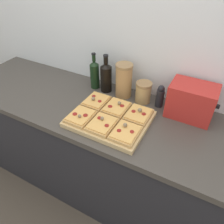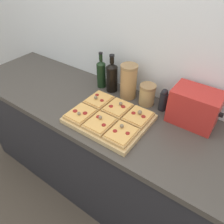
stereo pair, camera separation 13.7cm
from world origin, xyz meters
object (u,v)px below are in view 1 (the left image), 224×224
(cutting_board, at_px, (110,119))
(grain_jar_short, at_px, (143,92))
(olive_oil_bottle, at_px, (95,74))
(pepper_mill, at_px, (160,96))
(grain_jar_tall, at_px, (124,80))
(toaster_oven, at_px, (191,101))
(wine_bottle, at_px, (106,77))

(cutting_board, height_order, grain_jar_short, grain_jar_short)
(olive_oil_bottle, bearing_deg, pepper_mill, 0.00)
(grain_jar_tall, height_order, grain_jar_short, grain_jar_tall)
(olive_oil_bottle, height_order, grain_jar_short, olive_oil_bottle)
(olive_oil_bottle, distance_m, grain_jar_tall, 0.24)
(grain_jar_short, height_order, toaster_oven, toaster_oven)
(olive_oil_bottle, height_order, grain_jar_tall, olive_oil_bottle)
(wine_bottle, xyz_separation_m, toaster_oven, (0.61, -0.01, -0.01))
(pepper_mill, bearing_deg, olive_oil_bottle, 180.00)
(wine_bottle, xyz_separation_m, grain_jar_tall, (0.14, 0.00, 0.01))
(olive_oil_bottle, xyz_separation_m, toaster_oven, (0.71, -0.01, -0.00))
(pepper_mill, bearing_deg, grain_jar_tall, 180.00)
(cutting_board, distance_m, wine_bottle, 0.37)
(wine_bottle, xyz_separation_m, grain_jar_short, (0.29, 0.00, -0.04))
(cutting_board, bearing_deg, pepper_mill, 53.94)
(wine_bottle, relative_size, grain_jar_tall, 1.15)
(olive_oil_bottle, xyz_separation_m, grain_jar_short, (0.39, 0.00, -0.04))
(grain_jar_tall, bearing_deg, wine_bottle, 180.00)
(olive_oil_bottle, relative_size, grain_jar_short, 1.88)
(grain_jar_tall, relative_size, grain_jar_short, 1.68)
(cutting_board, height_order, wine_bottle, wine_bottle)
(olive_oil_bottle, distance_m, wine_bottle, 0.10)
(wine_bottle, relative_size, grain_jar_short, 1.94)
(grain_jar_short, relative_size, toaster_oven, 0.49)
(grain_jar_tall, relative_size, toaster_oven, 0.82)
(grain_jar_tall, relative_size, pepper_mill, 1.54)
(grain_jar_short, relative_size, pepper_mill, 0.92)
(wine_bottle, distance_m, toaster_oven, 0.62)
(grain_jar_tall, distance_m, toaster_oven, 0.47)
(grain_jar_tall, bearing_deg, grain_jar_short, 0.00)
(wine_bottle, height_order, pepper_mill, wine_bottle)
(wine_bottle, bearing_deg, grain_jar_tall, 0.00)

